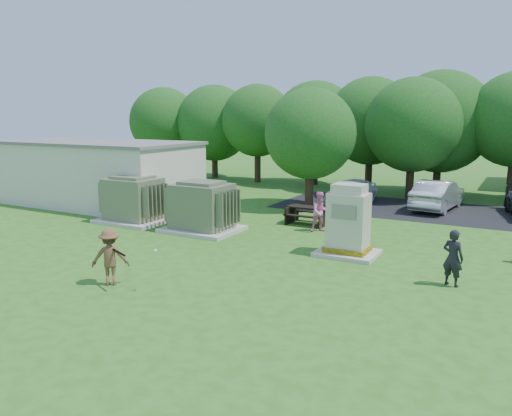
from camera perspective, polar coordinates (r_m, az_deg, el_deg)
The scene contains 15 objects.
ground at distance 15.65m, azimuth -7.12°, elevation -7.08°, with size 120.00×120.00×0.00m, color #2D6619.
service_building at distance 27.64m, azimuth -17.29°, elevation 3.67°, with size 10.00×5.00×3.20m, color beige.
service_building_roof at distance 27.50m, azimuth -17.48°, elevation 7.13°, with size 10.20×5.20×0.15m, color slate.
parking_strip at distance 26.03m, azimuth 24.30°, elevation -0.77°, with size 20.00×6.00×0.01m, color #232326.
transformer_left at distance 22.84m, azimuth -13.82°, elevation 0.85°, with size 3.00×2.40×2.07m.
transformer_right at distance 20.55m, azimuth -6.18°, elevation 0.02°, with size 3.00×2.40×2.07m.
generator_cabinet at distance 17.19m, azimuth 10.50°, elevation -1.85°, with size 2.02×1.65×2.46m.
picnic_table at distance 21.90m, azimuth 5.99°, elevation -0.59°, with size 1.82×1.37×0.78m.
batter at distance 14.65m, azimuth -16.34°, elevation -5.39°, with size 1.04×0.60×1.61m, color brown.
person_by_generator at distance 15.01m, azimuth 21.58°, elevation -5.32°, with size 0.59×0.39×1.62m, color black.
person_at_picnic at distance 20.52m, azimuth 7.38°, elevation -0.44°, with size 0.80×0.62×1.65m, color pink.
car_white at distance 27.29m, azimuth 10.82°, elevation 1.92°, with size 1.60×3.97×1.35m, color white.
car_silver_a at distance 26.69m, azimuth 20.04°, elevation 1.42°, with size 1.59×4.55×1.50m, color #B5B5BA.
batting_equipment at distance 14.11m, azimuth -14.95°, elevation -4.80°, with size 1.62×0.54×0.19m.
tree_row at distance 31.34m, azimuth 15.97°, elevation 9.20°, with size 41.30×13.30×7.30m.
Camera 1 is at (8.80, -12.03, 4.76)m, focal length 35.00 mm.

